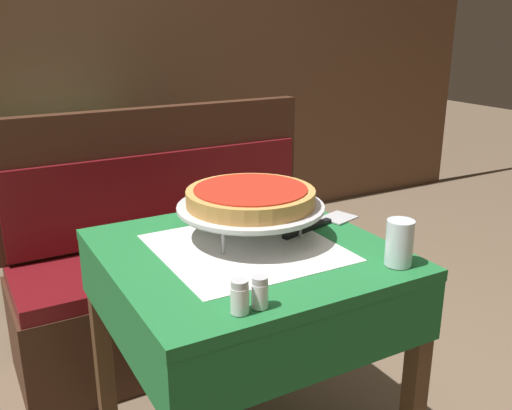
{
  "coord_description": "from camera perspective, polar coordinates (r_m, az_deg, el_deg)",
  "views": [
    {
      "loc": [
        -0.67,
        -1.25,
        1.33
      ],
      "look_at": [
        0.05,
        0.03,
        0.85
      ],
      "focal_mm": 40.0,
      "sensor_mm": 36.0,
      "label": 1
    }
  ],
  "objects": [
    {
      "name": "deep_dish_pizza",
      "position": [
        1.56,
        -0.54,
        0.85
      ],
      "size": [
        0.35,
        0.35,
        0.05
      ],
      "color": "#C68E47",
      "rests_on": "pizza_pan_stand"
    },
    {
      "name": "pepper_shaker",
      "position": [
        1.22,
        0.37,
        -8.71
      ],
      "size": [
        0.04,
        0.04,
        0.07
      ],
      "color": "silver",
      "rests_on": "dining_table_front"
    },
    {
      "name": "salt_shaker",
      "position": [
        1.19,
        -1.64,
        -9.15
      ],
      "size": [
        0.04,
        0.04,
        0.07
      ],
      "color": "silver",
      "rests_on": "dining_table_front"
    },
    {
      "name": "dining_table_front",
      "position": [
        1.58,
        -0.99,
        -8.16
      ],
      "size": [
        0.73,
        0.73,
        0.74
      ],
      "color": "#1E6B33",
      "rests_on": "ground_plane"
    },
    {
      "name": "condiment_caddy",
      "position": [
        2.95,
        -16.94,
        6.77
      ],
      "size": [
        0.11,
        0.11,
        0.16
      ],
      "color": "black",
      "rests_on": "dining_table_rear"
    },
    {
      "name": "back_wall_panel",
      "position": [
        3.42,
        -18.66,
        15.1
      ],
      "size": [
        6.0,
        0.04,
        2.4
      ],
      "primitive_type": "cube",
      "color": "brown",
      "rests_on": "ground_plane"
    },
    {
      "name": "pizza_server",
      "position": [
        1.7,
        6.46,
        -1.89
      ],
      "size": [
        0.3,
        0.13,
        0.01
      ],
      "color": "#BCBCC1",
      "rests_on": "dining_table_front"
    },
    {
      "name": "napkin_holder",
      "position": [
        1.82,
        -3.71,
        0.89
      ],
      "size": [
        0.1,
        0.05,
        0.09
      ],
      "color": "#B2B2B7",
      "rests_on": "dining_table_front"
    },
    {
      "name": "booth_bench",
      "position": [
        2.4,
        -7.8,
        -7.41
      ],
      "size": [
        1.3,
        0.47,
        0.99
      ],
      "color": "#3D2316",
      "rests_on": "ground_plane"
    },
    {
      "name": "pizza_pan_stand",
      "position": [
        1.57,
        -0.54,
        -0.33
      ],
      "size": [
        0.41,
        0.41,
        0.1
      ],
      "color": "#ADADB2",
      "rests_on": "dining_table_front"
    },
    {
      "name": "water_glass_near",
      "position": [
        1.45,
        14.14,
        -3.68
      ],
      "size": [
        0.07,
        0.07,
        0.12
      ],
      "color": "silver",
      "rests_on": "dining_table_front"
    },
    {
      "name": "dining_table_rear",
      "position": [
        3.03,
        -17.8,
        3.72
      ],
      "size": [
        0.73,
        0.73,
        0.74
      ],
      "color": "#1E6B33",
      "rests_on": "ground_plane"
    }
  ]
}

